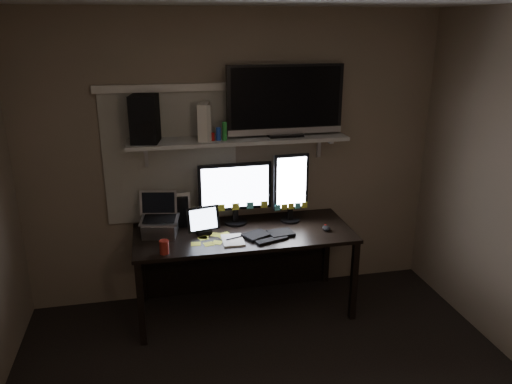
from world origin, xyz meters
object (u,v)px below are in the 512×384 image
object	(u,v)px
game_console	(204,121)
mouse	(326,228)
speaker	(145,119)
monitor_portrait	(291,188)
monitor_landscape	(235,193)
tv	(285,101)
tablet	(203,220)
laptop	(159,216)
desk	(241,245)
cup	(164,247)
keyboard	(269,234)

from	to	relation	value
game_console	mouse	bearing A→B (deg)	-3.89
mouse	speaker	size ratio (longest dim) A/B	0.26
monitor_portrait	mouse	distance (m)	0.46
monitor_landscape	speaker	bearing A→B (deg)	179.40
tv	speaker	distance (m)	1.13
tablet	laptop	bearing A→B (deg)	160.96
monitor_landscape	monitor_portrait	bearing A→B (deg)	-7.35
game_console	laptop	bearing A→B (deg)	-146.23
desk	cup	world-z (taller)	cup
laptop	game_console	xyz separation A→B (m)	(0.40, 0.14, 0.73)
desk	mouse	size ratio (longest dim) A/B	18.58
mouse	desk	bearing A→B (deg)	157.12
cup	speaker	distance (m)	1.01
mouse	speaker	distance (m)	1.72
monitor_landscape	keyboard	size ratio (longest dim) A/B	1.51
laptop	cup	xyz separation A→B (m)	(0.02, -0.35, -0.12)
speaker	cup	bearing A→B (deg)	-70.38
keyboard	game_console	size ratio (longest dim) A/B	1.43
keyboard	tv	world-z (taller)	tv
monitor_landscape	tablet	xyz separation A→B (m)	(-0.30, -0.17, -0.16)
monitor_portrait	laptop	xyz separation A→B (m)	(-1.12, -0.08, -0.14)
mouse	game_console	world-z (taller)	game_console
tablet	speaker	bearing A→B (deg)	144.67
desk	speaker	world-z (taller)	speaker
mouse	laptop	size ratio (longest dim) A/B	0.29
laptop	cup	bearing A→B (deg)	-75.94
keyboard	mouse	world-z (taller)	mouse
tablet	tv	world-z (taller)	tv
keyboard	speaker	size ratio (longest dim) A/B	1.12
game_console	speaker	world-z (taller)	speaker
game_console	speaker	size ratio (longest dim) A/B	0.79
laptop	mouse	bearing A→B (deg)	3.50
desk	game_console	world-z (taller)	game_console
monitor_landscape	mouse	distance (m)	0.82
mouse	laptop	xyz separation A→B (m)	(-1.36, 0.18, 0.15)
monitor_landscape	cup	xyz separation A→B (m)	(-0.62, -0.49, -0.22)
tv	mouse	bearing A→B (deg)	-47.23
laptop	game_console	bearing A→B (deg)	30.18
desk	tv	bearing A→B (deg)	10.77
cup	speaker	world-z (taller)	speaker
desk	cup	xyz separation A→B (m)	(-0.66, -0.41, 0.23)
cup	game_console	distance (m)	1.05
laptop	game_console	distance (m)	0.84
desk	keyboard	xyz separation A→B (m)	(0.18, -0.25, 0.19)
desk	game_console	distance (m)	1.11
cup	tv	distance (m)	1.52
keyboard	tv	size ratio (longest dim) A/B	0.43
monitor_portrait	tv	size ratio (longest dim) A/B	0.63
cup	speaker	bearing A→B (deg)	99.40
mouse	tablet	size ratio (longest dim) A/B	0.36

